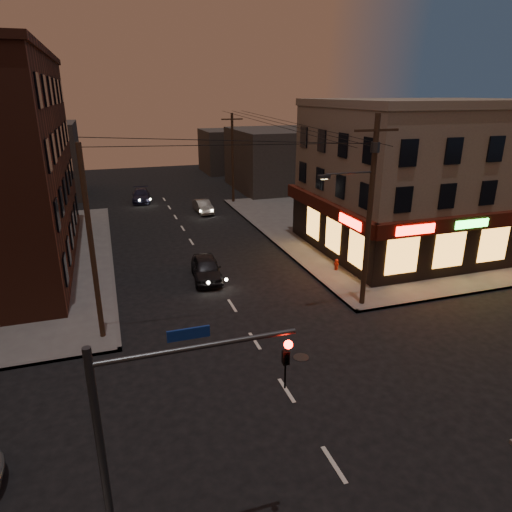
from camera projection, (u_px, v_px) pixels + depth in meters
name	position (u px, v px, depth m)	size (l,w,h in m)	color
ground	(287.00, 390.00, 17.96)	(120.00, 120.00, 0.00)	black
sidewalk_ne	(395.00, 225.00, 40.24)	(24.00, 28.00, 0.15)	#514F4C
pizza_building	(424.00, 177.00, 32.87)	(15.85, 12.85, 10.50)	gray
bg_building_ne_a	(277.00, 159.00, 54.87)	(10.00, 12.00, 7.00)	#3F3D3A
bg_building_nw	(36.00, 160.00, 50.28)	(9.00, 10.00, 8.00)	#3F3D3A
bg_building_ne_b	(230.00, 151.00, 66.95)	(8.00, 8.00, 6.00)	#3F3D3A
utility_pole_main	(368.00, 203.00, 23.17)	(4.20, 0.44, 10.00)	#382619
utility_pole_far	(233.00, 159.00, 46.99)	(0.26, 0.26, 9.00)	#382619
utility_pole_west	(91.00, 246.00, 20.18)	(0.24, 0.24, 9.00)	#382619
traffic_signal	(149.00, 430.00, 9.90)	(4.49, 0.32, 6.47)	#333538
sedan_near	(206.00, 268.00, 28.46)	(1.70, 4.24, 1.44)	black
sedan_mid	(203.00, 207.00, 44.34)	(1.30, 3.72, 1.23)	slate
sedan_far	(141.00, 196.00, 48.87)	(1.83, 4.50, 1.31)	#1A1D35
fire_hydrant	(336.00, 264.00, 29.65)	(0.34, 0.34, 0.75)	maroon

